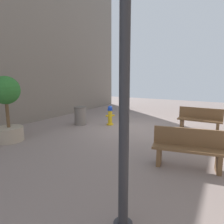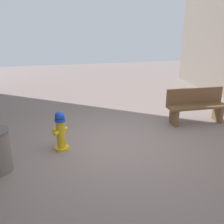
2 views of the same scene
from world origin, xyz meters
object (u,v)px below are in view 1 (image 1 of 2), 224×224
(fire_hydrant, at_px, (110,115))
(street_lamp, at_px, (125,57))
(bench_far, at_px, (188,148))
(trash_bin, at_px, (80,116))
(planter_tree, at_px, (7,105))
(bench_near, at_px, (200,119))

(fire_hydrant, distance_m, street_lamp, 6.80)
(bench_far, bearing_deg, fire_hydrant, -36.52)
(street_lamp, height_order, trash_bin, street_lamp)
(trash_bin, bearing_deg, planter_tree, 79.46)
(bench_near, distance_m, planter_tree, 7.20)
(planter_tree, bearing_deg, fire_hydrant, -115.49)
(bench_near, bearing_deg, fire_hydrant, 12.21)
(trash_bin, bearing_deg, fire_hydrant, -152.40)
(fire_hydrant, xyz_separation_m, bench_far, (-3.87, 2.87, 0.05))
(fire_hydrant, relative_size, bench_far, 0.51)
(fire_hydrant, distance_m, trash_bin, 1.37)
(street_lamp, xyz_separation_m, trash_bin, (4.65, -4.88, -2.01))
(fire_hydrant, relative_size, bench_near, 0.53)
(fire_hydrant, bearing_deg, planter_tree, 64.51)
(planter_tree, height_order, trash_bin, planter_tree)
(street_lamp, distance_m, trash_bin, 7.04)
(bench_far, height_order, trash_bin, bench_far)
(planter_tree, xyz_separation_m, street_lamp, (-5.24, 1.74, 1.19))
(fire_hydrant, bearing_deg, bench_near, -167.79)
(fire_hydrant, xyz_separation_m, trash_bin, (1.22, 0.64, -0.03))
(fire_hydrant, bearing_deg, trash_bin, 27.60)
(bench_near, relative_size, street_lamp, 0.43)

